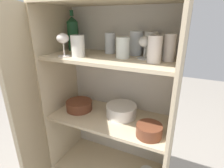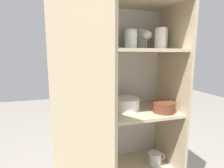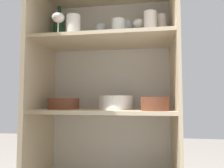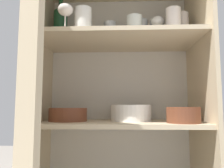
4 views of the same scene
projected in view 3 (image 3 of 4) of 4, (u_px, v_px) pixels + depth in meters
The scene contains 19 objects.
cupboard_back_panel at pixel (110, 115), 1.46m from camera, with size 0.82×0.02×1.50m, color silver.
cupboard_side_left at pixel (40, 116), 1.34m from camera, with size 0.02×0.41×1.50m, color #CCB793.
cupboard_side_right at pixel (176, 118), 1.21m from camera, with size 0.02×0.41×1.50m, color #CCB793.
shelf_board_middle at pixel (104, 111), 1.27m from camera, with size 0.79×0.37×0.02m, color beige.
shelf_board_upper at pixel (105, 41), 1.30m from camera, with size 0.79×0.37×0.02m, color beige.
cupboard_door at pixel (20, 123), 0.95m from camera, with size 0.23×0.35×1.50m.
tumbler_glass_0 at pixel (150, 24), 1.23m from camera, with size 0.07×0.07×0.14m.
tumbler_glass_1 at pixel (161, 27), 1.28m from camera, with size 0.06×0.06×0.14m.
tumbler_glass_2 at pixel (118, 29), 1.29m from camera, with size 0.08×0.08×0.12m.
tumbler_glass_3 at pixel (73, 26), 1.25m from camera, with size 0.08×0.08×0.13m.
tumbler_glass_4 at pixel (141, 32), 1.38m from camera, with size 0.07×0.07×0.14m.
tumbler_glass_5 at pixel (127, 33), 1.40m from camera, with size 0.08×0.08×0.14m.
tumbler_glass_6 at pixel (100, 35), 1.42m from camera, with size 0.07×0.07×0.13m.
wine_glass_0 at pixel (139, 25), 1.30m from camera, with size 0.08×0.08×0.12m.
wine_glass_1 at pixel (58, 19), 1.24m from camera, with size 0.07×0.07×0.14m.
wine_bottle at pixel (59, 28), 1.46m from camera, with size 0.08×0.08×0.27m.
plate_stack_white at pixel (116, 102), 1.31m from camera, with size 0.21×0.21×0.08m.
mixing_bowl_large at pixel (64, 103), 1.32m from camera, with size 0.19×0.19×0.07m.
serving_bowl_small at pixel (155, 103), 1.14m from camera, with size 0.15×0.15×0.07m.
Camera 3 is at (0.25, -1.07, 0.85)m, focal length 35.00 mm.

